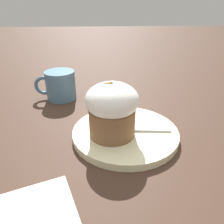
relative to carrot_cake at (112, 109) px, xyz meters
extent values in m
plane|color=#3D281E|center=(-0.03, -0.01, -0.07)|extent=(4.00, 4.00, 0.00)
cylinder|color=beige|center=(-0.03, -0.01, -0.06)|extent=(0.21, 0.21, 0.01)
cylinder|color=brown|center=(0.00, 0.00, -0.03)|extent=(0.09, 0.09, 0.05)
ellipsoid|color=white|center=(0.00, 0.00, 0.02)|extent=(0.10, 0.10, 0.06)
cone|color=orange|center=(0.01, 0.00, 0.05)|extent=(0.02, 0.01, 0.01)
sphere|color=green|center=(0.00, 0.00, 0.05)|extent=(0.01, 0.01, 0.01)
cube|color=silver|center=(-0.08, -0.01, -0.05)|extent=(0.08, 0.02, 0.00)
ellipsoid|color=silver|center=(-0.02, -0.01, -0.05)|extent=(0.05, 0.04, 0.01)
cylinder|color=teal|center=(0.13, -0.21, -0.03)|extent=(0.08, 0.08, 0.08)
torus|color=teal|center=(0.17, -0.21, -0.03)|extent=(0.05, 0.01, 0.05)
cube|color=white|center=(0.12, 0.17, -0.07)|extent=(0.15, 0.14, 0.00)
camera|label=1|loc=(0.02, 0.36, 0.18)|focal=35.00mm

